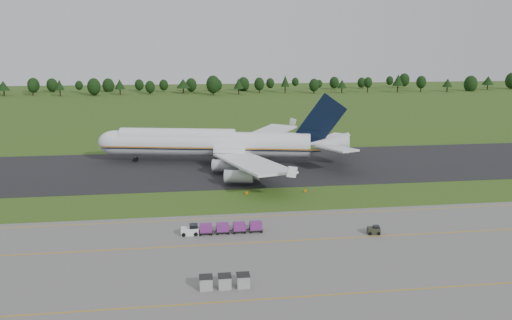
{
  "coord_description": "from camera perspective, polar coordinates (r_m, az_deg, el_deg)",
  "views": [
    {
      "loc": [
        -11.63,
        -95.32,
        30.79
      ],
      "look_at": [
        1.32,
        2.0,
        7.84
      ],
      "focal_mm": 35.0,
      "sensor_mm": 36.0,
      "label": 1
    }
  ],
  "objects": [
    {
      "name": "apron",
      "position": [
        69.58,
        2.91,
        -13.1
      ],
      "size": [
        300.0,
        52.0,
        0.06
      ],
      "primitive_type": "cube",
      "color": "slate",
      "rests_on": "ground"
    },
    {
      "name": "ground",
      "position": [
        100.84,
        -0.59,
        -4.62
      ],
      "size": [
        600.0,
        600.0,
        0.0
      ],
      "primitive_type": "plane",
      "color": "#315018",
      "rests_on": "ground"
    },
    {
      "name": "aircraft",
      "position": [
        131.06,
        -4.62,
        1.92
      ],
      "size": [
        67.06,
        63.73,
        18.75
      ],
      "color": "white",
      "rests_on": "ground"
    },
    {
      "name": "baggage_train",
      "position": [
        83.66,
        -4.06,
        -7.78
      ],
      "size": [
        13.52,
        1.73,
        1.66
      ],
      "color": "white",
      "rests_on": "apron"
    },
    {
      "name": "utility_cart",
      "position": [
        85.57,
        13.3,
        -7.87
      ],
      "size": [
        2.13,
        1.42,
        1.11
      ],
      "color": "#2A2C1F",
      "rests_on": "apron"
    },
    {
      "name": "tree_line",
      "position": [
        317.15,
        -4.37,
        8.65
      ],
      "size": [
        530.94,
        23.39,
        11.96
      ],
      "color": "black",
      "rests_on": "ground"
    },
    {
      "name": "apron_markings",
      "position": [
        75.82,
        1.94,
        -10.75
      ],
      "size": [
        300.0,
        30.2,
        0.01
      ],
      "color": "#C58B0B",
      "rests_on": "apron"
    },
    {
      "name": "uld_row",
      "position": [
        66.21,
        -3.6,
        -13.69
      ],
      "size": [
        6.53,
        1.73,
        1.71
      ],
      "color": "#9C9C9C",
      "rests_on": "apron"
    },
    {
      "name": "edge_markers",
      "position": [
        105.41,
        2.33,
        -3.68
      ],
      "size": [
        13.02,
        0.3,
        0.6
      ],
      "color": "orange",
      "rests_on": "ground"
    },
    {
      "name": "taxiway",
      "position": [
        127.63,
        -2.12,
        -0.79
      ],
      "size": [
        300.0,
        40.0,
        0.08
      ],
      "primitive_type": "cube",
      "color": "black",
      "rests_on": "ground"
    }
  ]
}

